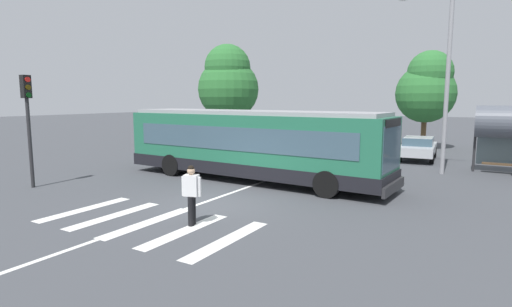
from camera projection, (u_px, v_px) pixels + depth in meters
The scene contains 12 objects.
ground_plane at pixel (216, 203), 13.81m from camera, with size 160.00×160.00×0.00m, color #424449.
city_transit_bus at pixel (251, 144), 17.60m from camera, with size 12.49×3.11×3.06m.
pedestrian_crossing_street at pixel (192, 192), 11.29m from camera, with size 0.56×0.37×1.72m.
parked_car_teal at pixel (333, 142), 26.18m from camera, with size 1.88×4.50×1.35m.
parked_car_white at pixel (372, 144), 25.00m from camera, with size 1.95×4.54×1.35m.
parked_car_silver at pixel (418, 147), 23.72m from camera, with size 2.17×4.63×1.35m.
traffic_light_near_corner at pixel (28, 113), 15.91m from camera, with size 0.33×0.32×4.49m.
twin_arm_street_lamp at pixel (449, 60), 18.59m from camera, with size 4.80×0.32×8.62m.
background_tree_left at pixel (228, 83), 34.12m from camera, with size 5.15×5.15×8.14m.
background_tree_right at pixel (427, 88), 28.50m from camera, with size 4.13×4.13×6.94m.
crosswalk_painted_stripes at pixel (148, 223), 11.63m from camera, with size 6.08×3.34×0.01m.
lane_center_line at pixel (238, 191), 15.73m from camera, with size 0.16×24.00×0.01m, color silver.
Camera 1 is at (8.09, -10.85, 3.53)m, focal length 28.26 mm.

